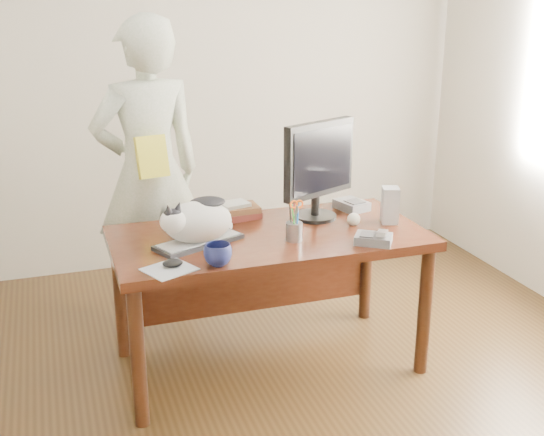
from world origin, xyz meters
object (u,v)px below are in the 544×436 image
Objects in this scene: monitor at (319,165)px; calculator at (352,205)px; coffee_mug at (218,255)px; speaker at (390,205)px; keyboard at (199,242)px; book_stack at (237,211)px; desk at (264,255)px; phone at (374,238)px; cat at (196,220)px; pen_cup at (294,229)px; baseball at (354,219)px; person at (149,173)px; mouse at (173,263)px.

calculator is (0.25, 0.10, -0.28)m from monitor.
coffee_mug is at bearing -164.03° from calculator.
speaker is (1.02, 0.29, 0.05)m from coffee_mug.
keyboard is 1.83× the size of book_stack.
desk is 0.30m from book_stack.
monitor is at bearing -27.01° from book_stack.
book_stack is at bearing 165.66° from phone.
speaker is (1.05, 0.00, 0.08)m from keyboard.
cat is 0.88m from phone.
baseball is (0.38, 0.11, -0.02)m from pen_cup.
person is (-0.11, 0.83, 0.15)m from keyboard.
pen_cup is at bearing 110.95° from person.
person is (-0.93, 1.10, 0.14)m from phone.
mouse is at bearing -134.72° from book_stack.
calculator is at bearing -7.31° from keyboard.
cat is at bearing -178.46° from baseball.
book_stack is at bearing 118.16° from person.
cat is 0.76m from monitor.
mouse is 0.56× the size of speaker.
coffee_mug is at bearing -106.46° from cat.
coffee_mug is 0.60× the size of calculator.
keyboard is at bearing 94.52° from coffee_mug.
keyboard is (-0.38, -0.12, 0.16)m from desk.
phone is 0.28m from baseball.
cat is at bearing 170.64° from monitor.
monitor reaches higher than speaker.
speaker is at bearing 84.07° from phone.
keyboard is 3.72× the size of coffee_mug.
keyboard is 1.15× the size of cat.
person is (-0.95, 0.82, 0.13)m from baseball.
pen_cup is at bearing -154.92° from monitor.
cat is 0.85m from person.
cat is 0.32m from mouse.
pen_cup is 1.65× the size of coffee_mug.
speaker is (1.06, 0.01, -0.03)m from cat.
person reaches higher than keyboard.
keyboard is 2.45× the size of speaker.
keyboard is 0.26× the size of person.
coffee_mug is at bearing -156.32° from pen_cup.
person is at bearing 122.45° from book_stack.
mouse is (-0.55, -0.37, 0.17)m from desk.
phone is at bearing 1.91° from coffee_mug.
cat is at bearing -137.69° from book_stack.
pen_cup is at bearing -67.39° from desk.
phone is 1.44m from person.
coffee_mug reaches higher than book_stack.
monitor reaches higher than cat.
phone is at bearing -41.31° from keyboard.
baseball is 1.26m from person.
pen_cup is 0.66m from mouse.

